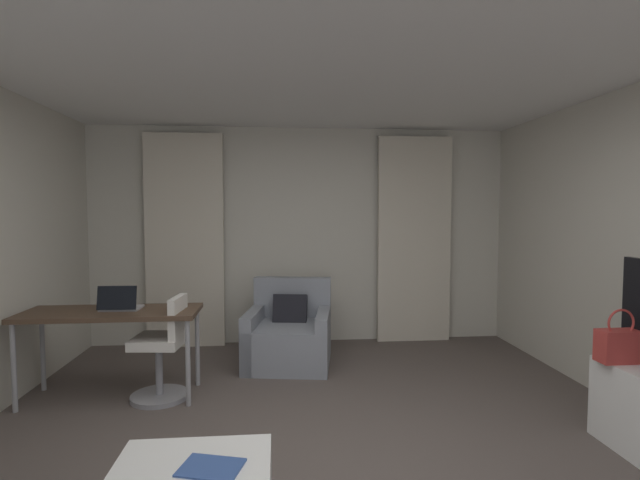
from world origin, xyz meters
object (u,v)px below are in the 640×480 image
Objects in this scene: armchair at (289,337)px; magazine_open at (211,467)px; handbag_primary at (620,345)px; desk at (111,318)px; desk_chair at (163,353)px; laptop at (120,305)px.

armchair reaches higher than magazine_open.
handbag_primary is (2.21, -1.90, 0.40)m from armchair.
desk_chair reaches higher than desk.
handbag_primary reaches higher than desk_chair.
magazine_open is at bearing -162.89° from handbag_primary.
desk is 3.95× the size of handbag_primary.
armchair is 2.63× the size of handbag_primary.
desk_chair is at bearing -7.89° from desk.
laptop is 0.89× the size of handbag_primary.
handbag_primary is (3.30, -1.07, 0.29)m from desk_chair.
desk is at bearing -153.29° from armchair.
desk_chair reaches higher than armchair.
laptop is (-0.37, 0.08, 0.41)m from desk_chair.
armchair is 1.10× the size of desk_chair.
armchair is 2.75m from magazine_open.
armchair is 1.37m from desk_chair.
laptop is 3.85m from handbag_primary.
handbag_primary is at bearing -17.33° from laptop.
magazine_open is at bearing -62.38° from laptop.
laptop reaches higher than magazine_open.
desk_chair is at bearing -11.73° from laptop.
handbag_primary is at bearing -40.63° from armchair.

